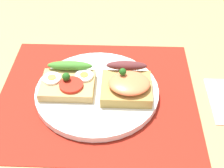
# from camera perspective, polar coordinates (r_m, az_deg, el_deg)

# --- Properties ---
(ground_plane) EXTENTS (1.20, 0.90, 0.03)m
(ground_plane) POSITION_cam_1_polar(r_m,az_deg,el_deg) (0.66, -2.62, -3.00)
(ground_plane) COLOR tan
(placemat) EXTENTS (0.40, 0.35, 0.00)m
(placemat) POSITION_cam_1_polar(r_m,az_deg,el_deg) (0.65, -2.66, -1.90)
(placemat) COLOR maroon
(placemat) RESTS_ON ground_plane
(plate) EXTENTS (0.25, 0.25, 0.01)m
(plate) POSITION_cam_1_polar(r_m,az_deg,el_deg) (0.64, -2.69, -1.38)
(plate) COLOR white
(plate) RESTS_ON placemat
(sandwich_egg_tomato) EXTENTS (0.11, 0.10, 0.04)m
(sandwich_egg_tomato) POSITION_cam_1_polar(r_m,az_deg,el_deg) (0.64, -7.91, 0.32)
(sandwich_egg_tomato) COLOR tan
(sandwich_egg_tomato) RESTS_ON plate
(sandwich_salmon) EXTENTS (0.10, 0.10, 0.05)m
(sandwich_salmon) POSITION_cam_1_polar(r_m,az_deg,el_deg) (0.62, 2.76, -0.04)
(sandwich_salmon) COLOR #AA8C46
(sandwich_salmon) RESTS_ON plate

